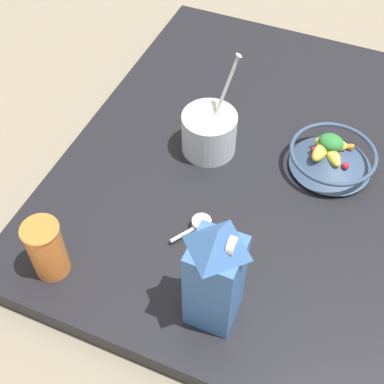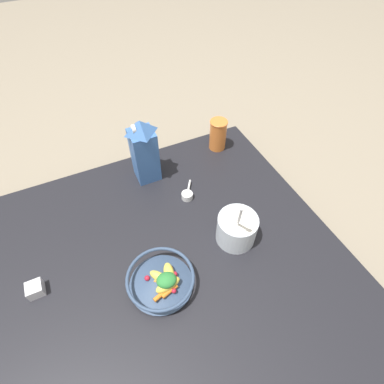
% 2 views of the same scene
% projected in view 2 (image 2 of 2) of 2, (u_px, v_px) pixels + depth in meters
% --- Properties ---
extents(ground_plane, '(6.00, 6.00, 0.00)m').
position_uv_depth(ground_plane, '(174.00, 274.00, 0.97)').
color(ground_plane, gray).
extents(countertop, '(1.08, 1.08, 0.05)m').
position_uv_depth(countertop, '(174.00, 271.00, 0.95)').
color(countertop, black).
rests_on(countertop, ground_plane).
extents(fruit_bowl, '(0.20, 0.20, 0.08)m').
position_uv_depth(fruit_bowl, '(161.00, 280.00, 0.87)').
color(fruit_bowl, '#384C6B').
rests_on(fruit_bowl, countertop).
extents(milk_carton, '(0.09, 0.09, 0.26)m').
position_uv_depth(milk_carton, '(144.00, 150.00, 1.09)').
color(milk_carton, '#3D6BB2').
rests_on(milk_carton, countertop).
extents(yogurt_tub, '(0.13, 0.13, 0.25)m').
position_uv_depth(yogurt_tub, '(237.00, 228.00, 0.96)').
color(yogurt_tub, silver).
rests_on(yogurt_tub, countertop).
extents(drinking_cup, '(0.07, 0.07, 0.13)m').
position_uv_depth(drinking_cup, '(218.00, 134.00, 1.25)').
color(drinking_cup, orange).
rests_on(drinking_cup, countertop).
extents(spice_jar, '(0.04, 0.04, 0.04)m').
position_uv_depth(spice_jar, '(35.00, 289.00, 0.87)').
color(spice_jar, silver).
rests_on(spice_jar, countertop).
extents(measuring_scoop, '(0.09, 0.07, 0.03)m').
position_uv_depth(measuring_scoop, '(187.00, 195.00, 1.11)').
color(measuring_scoop, white).
rests_on(measuring_scoop, countertop).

